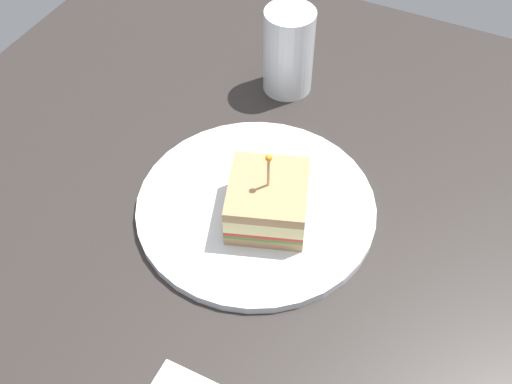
{
  "coord_description": "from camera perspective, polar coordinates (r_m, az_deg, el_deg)",
  "views": [
    {
      "loc": [
        19.65,
        -40.4,
        54.84
      ],
      "look_at": [
        0.0,
        0.0,
        3.04
      ],
      "focal_mm": 44.08,
      "sensor_mm": 36.0,
      "label": 1
    }
  ],
  "objects": [
    {
      "name": "ground_plane",
      "position": [
        0.72,
        -0.0,
        -2.12
      ],
      "size": [
        91.25,
        91.25,
        2.0
      ],
      "primitive_type": "cube",
      "color": "#2D2826"
    },
    {
      "name": "plate",
      "position": [
        0.7,
        -0.0,
        -1.34
      ],
      "size": [
        26.81,
        26.81,
        1.04
      ],
      "primitive_type": "cylinder",
      "color": "white",
      "rests_on": "ground_plane"
    },
    {
      "name": "sandwich_half_center",
      "position": [
        0.67,
        1.07,
        -0.77
      ],
      "size": [
        10.85,
        11.29,
        9.36
      ],
      "color": "tan",
      "rests_on": "plate"
    },
    {
      "name": "drink_glass",
      "position": [
        0.83,
        2.95,
        12.22
      ],
      "size": [
        6.54,
        6.54,
        11.57
      ],
      "color": "#B74C33",
      "rests_on": "ground_plane"
    }
  ]
}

